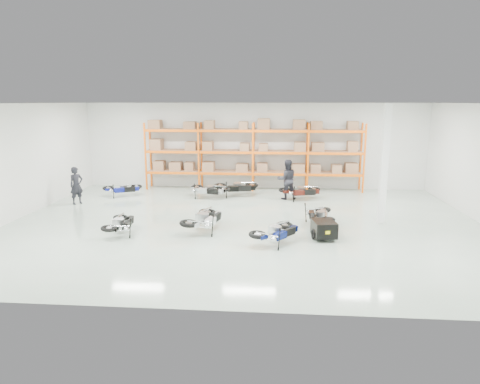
# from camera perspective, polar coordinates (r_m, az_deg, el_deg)

# --- Properties ---
(room) EXTENTS (18.00, 18.00, 18.00)m
(room) POSITION_cam_1_polar(r_m,az_deg,el_deg) (15.91, 0.61, 3.60)
(room) COLOR #AABDAD
(room) RESTS_ON ground
(pallet_rack) EXTENTS (11.28, 0.98, 3.62)m
(pallet_rack) POSITION_cam_1_polar(r_m,az_deg,el_deg) (22.29, 1.78, 6.03)
(pallet_rack) COLOR #FF630D
(pallet_rack) RESTS_ON ground
(structural_column) EXTENTS (0.25, 0.25, 4.50)m
(structural_column) POSITION_cam_1_polar(r_m,az_deg,el_deg) (16.87, 18.67, 3.45)
(structural_column) COLOR white
(structural_column) RESTS_ON ground
(moto_blue_centre) EXTENTS (1.73, 1.87, 1.11)m
(moto_blue_centre) POSITION_cam_1_polar(r_m,az_deg,el_deg) (13.99, 4.93, -4.87)
(moto_blue_centre) COLOR #07114B
(moto_blue_centre) RESTS_ON ground
(moto_silver_left) EXTENTS (1.41, 2.10, 1.24)m
(moto_silver_left) POSITION_cam_1_polar(r_m,az_deg,el_deg) (15.31, -4.74, -3.13)
(moto_silver_left) COLOR silver
(moto_silver_left) RESTS_ON ground
(moto_black_far_left) EXTENTS (0.90, 1.67, 1.05)m
(moto_black_far_left) POSITION_cam_1_polar(r_m,az_deg,el_deg) (15.53, -15.62, -3.68)
(moto_black_far_left) COLOR black
(moto_black_far_left) RESTS_ON ground
(moto_touring_right) EXTENTS (0.89, 1.74, 1.12)m
(moto_touring_right) POSITION_cam_1_polar(r_m,az_deg,el_deg) (16.19, 10.53, -2.67)
(moto_touring_right) COLOR black
(moto_touring_right) RESTS_ON ground
(trailer) EXTENTS (0.86, 1.55, 0.63)m
(trailer) POSITION_cam_1_polar(r_m,az_deg,el_deg) (14.71, 11.12, -4.84)
(trailer) COLOR black
(trailer) RESTS_ON ground
(moto_back_a) EXTENTS (1.79, 1.35, 1.04)m
(moto_back_a) POSITION_cam_1_polar(r_m,az_deg,el_deg) (21.69, -15.39, 0.72)
(moto_back_a) COLOR navy
(moto_back_a) RESTS_ON ground
(moto_back_b) EXTENTS (1.92, 1.31, 1.13)m
(moto_back_b) POSITION_cam_1_polar(r_m,az_deg,el_deg) (20.59, -4.23, 0.65)
(moto_back_b) COLOR #A1A6AA
(moto_back_b) RESTS_ON ground
(moto_back_c) EXTENTS (2.03, 1.25, 1.23)m
(moto_back_c) POSITION_cam_1_polar(r_m,az_deg,el_deg) (20.98, -0.47, 1.02)
(moto_back_c) COLOR black
(moto_back_c) RESTS_ON ground
(moto_back_d) EXTENTS (1.90, 1.27, 1.13)m
(moto_back_d) POSITION_cam_1_polar(r_m,az_deg,el_deg) (20.39, 8.12, 0.45)
(moto_back_d) COLOR #44120D
(moto_back_d) RESTS_ON ground
(person_left) EXTENTS (0.70, 0.74, 1.70)m
(person_left) POSITION_cam_1_polar(r_m,az_deg,el_deg) (20.67, -20.98, 0.82)
(person_left) COLOR black
(person_left) RESTS_ON ground
(person_back) EXTENTS (1.03, 0.86, 1.90)m
(person_back) POSITION_cam_1_polar(r_m,az_deg,el_deg) (20.34, 6.26, 1.67)
(person_back) COLOR black
(person_back) RESTS_ON ground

